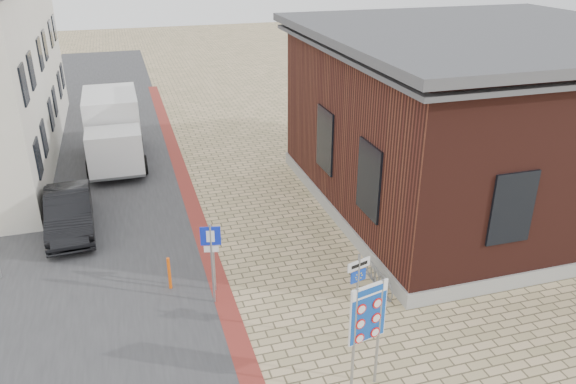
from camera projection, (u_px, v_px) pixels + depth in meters
ground at (322, 350)px, 14.55m from camera, size 120.00×120.00×0.00m
road_strip at (101, 167)px, 26.17m from camera, size 7.00×60.00×0.02m
curb_strip at (191, 201)px, 22.73m from camera, size 0.60×40.00×0.02m
brick_building at (482, 116)px, 21.57m from camera, size 13.00×13.00×6.80m
bike_rack at (379, 280)px, 17.05m from camera, size 0.08×1.80×0.60m
sedan at (69, 212)px, 20.20m from camera, size 1.81×4.57×1.48m
box_truck at (113, 129)px, 26.11m from camera, size 2.59×5.99×3.13m
border_sign at (368, 315)px, 12.51m from camera, size 0.97×0.27×2.90m
essen_sign at (358, 284)px, 14.26m from camera, size 0.68×0.24×2.59m
parking_sign at (211, 250)px, 15.74m from camera, size 0.56×0.16×2.58m
yield_sign at (212, 242)px, 16.34m from camera, size 0.78×0.23×2.21m
bollard at (169, 273)px, 16.89m from camera, size 0.12×0.12×1.07m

